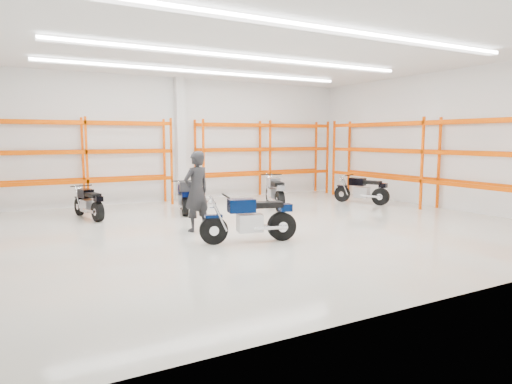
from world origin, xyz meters
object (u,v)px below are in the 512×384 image
motorcycle_back_c (275,193)px  motorcycle_back_d (364,191)px  motorcycle_main (253,220)px  structural_column (180,140)px  standing_man (197,191)px  motorcycle_back_a (89,204)px  motorcycle_back_b (184,197)px

motorcycle_back_c → motorcycle_back_d: bearing=-12.0°
motorcycle_main → structural_column: size_ratio=0.48×
standing_man → motorcycle_back_d: bearing=176.4°
motorcycle_back_a → motorcycle_back_c: 5.82m
motorcycle_back_a → motorcycle_back_b: bearing=-8.1°
motorcycle_back_d → structural_column: (-5.36, 3.92, 1.78)m
structural_column → motorcycle_back_c: bearing=-56.8°
motorcycle_back_b → motorcycle_back_c: size_ratio=0.94×
structural_column → motorcycle_back_b: bearing=-108.3°
motorcycle_back_c → motorcycle_back_a: bearing=171.8°
motorcycle_back_c → standing_man: 4.36m
motorcycle_main → standing_man: size_ratio=1.09×
motorcycle_main → motorcycle_back_b: (0.00, 4.48, -0.01)m
motorcycle_main → motorcycle_back_c: bearing=53.1°
motorcycle_back_d → standing_man: size_ratio=0.96×
motorcycle_back_c → structural_column: structural_column is taller
motorcycle_back_d → structural_column: size_ratio=0.43×
motorcycle_back_a → motorcycle_back_d: 9.13m
motorcycle_main → motorcycle_back_a: 5.58m
motorcycle_main → motorcycle_back_c: 5.06m
motorcycle_main → structural_column: bearing=82.7°
motorcycle_back_a → motorcycle_back_d: motorcycle_back_d is taller
motorcycle_back_c → motorcycle_back_d: (3.25, -0.69, -0.04)m
motorcycle_back_a → standing_man: size_ratio=0.94×
motorcycle_main → structural_column: structural_column is taller
motorcycle_back_a → standing_man: 3.78m
structural_column → motorcycle_back_a: bearing=-146.6°
motorcycle_back_a → motorcycle_back_b: (2.72, -0.39, 0.06)m
motorcycle_back_b → standing_man: 2.84m
motorcycle_main → standing_man: standing_man is taller
standing_man → motorcycle_main: bearing=93.5°
motorcycle_main → motorcycle_back_a: motorcycle_main is taller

